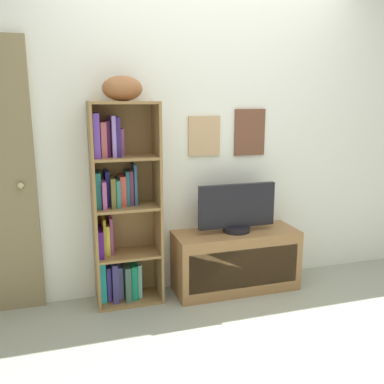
% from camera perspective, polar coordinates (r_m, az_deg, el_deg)
% --- Properties ---
extents(ground, '(5.20, 5.20, 0.04)m').
position_cam_1_polar(ground, '(2.84, 9.19, -21.11)').
color(ground, gray).
extents(back_wall, '(4.80, 0.08, 2.53)m').
position_cam_1_polar(back_wall, '(3.43, 1.56, 7.79)').
color(back_wall, silver).
rests_on(back_wall, ground).
extents(bookshelf, '(0.50, 0.29, 1.53)m').
position_cam_1_polar(bookshelf, '(3.22, -9.77, -2.47)').
color(bookshelf, olive).
rests_on(bookshelf, ground).
extents(football, '(0.33, 0.25, 0.18)m').
position_cam_1_polar(football, '(3.09, -9.37, 13.64)').
color(football, brown).
rests_on(football, bookshelf).
extents(tv_stand, '(1.01, 0.38, 0.49)m').
position_cam_1_polar(tv_stand, '(3.53, 5.92, -9.16)').
color(tv_stand, olive).
rests_on(tv_stand, ground).
extents(television, '(0.64, 0.22, 0.39)m').
position_cam_1_polar(television, '(3.39, 6.08, -2.28)').
color(television, black).
rests_on(television, tv_stand).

